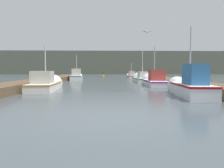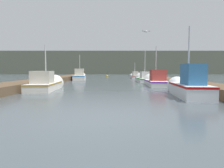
{
  "view_description": "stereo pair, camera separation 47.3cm",
  "coord_description": "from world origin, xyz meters",
  "px_view_note": "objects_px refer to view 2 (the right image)",
  "views": [
    {
      "loc": [
        -0.13,
        -5.53,
        1.42
      ],
      "look_at": [
        0.29,
        8.04,
        0.46
      ],
      "focal_mm": 32.0,
      "sensor_mm": 36.0,
      "label": 1
    },
    {
      "loc": [
        0.34,
        -5.53,
        1.42
      ],
      "look_at": [
        0.29,
        8.04,
        0.46
      ],
      "focal_mm": 32.0,
      "sensor_mm": 36.0,
      "label": 2
    }
  ],
  "objects_px": {
    "fishing_boat_4": "(81,76)",
    "fishing_boat_5": "(135,76)",
    "channel_buoy": "(108,76)",
    "mooring_piling_2": "(146,75)",
    "fishing_boat_3": "(145,79)",
    "fishing_boat_1": "(48,84)",
    "seagull_lead": "(147,32)",
    "fishing_boat_0": "(188,86)",
    "mooring_piling_0": "(143,75)",
    "fishing_boat_2": "(156,81)",
    "mooring_piling_1": "(85,74)"
  },
  "relations": [
    {
      "from": "fishing_boat_2",
      "to": "mooring_piling_2",
      "type": "relative_size",
      "value": 4.39
    },
    {
      "from": "fishing_boat_2",
      "to": "channel_buoy",
      "type": "relative_size",
      "value": 6.35
    },
    {
      "from": "fishing_boat_2",
      "to": "fishing_boat_4",
      "type": "distance_m",
      "value": 13.7
    },
    {
      "from": "fishing_boat_0",
      "to": "mooring_piling_1",
      "type": "relative_size",
      "value": 3.7
    },
    {
      "from": "fishing_boat_1",
      "to": "mooring_piling_2",
      "type": "height_order",
      "value": "fishing_boat_1"
    },
    {
      "from": "seagull_lead",
      "to": "fishing_boat_2",
      "type": "bearing_deg",
      "value": 60.74
    },
    {
      "from": "fishing_boat_5",
      "to": "mooring_piling_1",
      "type": "bearing_deg",
      "value": 151.99
    },
    {
      "from": "fishing_boat_0",
      "to": "mooring_piling_0",
      "type": "height_order",
      "value": "fishing_boat_0"
    },
    {
      "from": "fishing_boat_4",
      "to": "fishing_boat_3",
      "type": "bearing_deg",
      "value": -36.06
    },
    {
      "from": "fishing_boat_4",
      "to": "fishing_boat_5",
      "type": "height_order",
      "value": "fishing_boat_4"
    },
    {
      "from": "fishing_boat_3",
      "to": "seagull_lead",
      "type": "height_order",
      "value": "seagull_lead"
    },
    {
      "from": "fishing_boat_3",
      "to": "fishing_boat_4",
      "type": "distance_m",
      "value": 10.01
    },
    {
      "from": "fishing_boat_0",
      "to": "fishing_boat_4",
      "type": "bearing_deg",
      "value": 120.66
    },
    {
      "from": "fishing_boat_5",
      "to": "channel_buoy",
      "type": "relative_size",
      "value": 4.61
    },
    {
      "from": "fishing_boat_4",
      "to": "fishing_boat_2",
      "type": "bearing_deg",
      "value": -55.82
    },
    {
      "from": "fishing_boat_4",
      "to": "mooring_piling_0",
      "type": "height_order",
      "value": "fishing_boat_4"
    },
    {
      "from": "mooring_piling_0",
      "to": "fishing_boat_2",
      "type": "bearing_deg",
      "value": -94.32
    },
    {
      "from": "fishing_boat_3",
      "to": "fishing_boat_1",
      "type": "bearing_deg",
      "value": -131.48
    },
    {
      "from": "fishing_boat_3",
      "to": "channel_buoy",
      "type": "distance_m",
      "value": 18.7
    },
    {
      "from": "fishing_boat_4",
      "to": "mooring_piling_1",
      "type": "distance_m",
      "value": 10.28
    },
    {
      "from": "channel_buoy",
      "to": "fishing_boat_0",
      "type": "bearing_deg",
      "value": -80.7
    },
    {
      "from": "fishing_boat_0",
      "to": "channel_buoy",
      "type": "bearing_deg",
      "value": 104.37
    },
    {
      "from": "fishing_boat_1",
      "to": "seagull_lead",
      "type": "height_order",
      "value": "seagull_lead"
    },
    {
      "from": "mooring_piling_0",
      "to": "mooring_piling_1",
      "type": "bearing_deg",
      "value": 150.68
    },
    {
      "from": "mooring_piling_1",
      "to": "seagull_lead",
      "type": "xyz_separation_m",
      "value": [
        7.73,
        -26.68,
        3.17
      ]
    },
    {
      "from": "mooring_piling_1",
      "to": "mooring_piling_2",
      "type": "distance_m",
      "value": 14.65
    },
    {
      "from": "channel_buoy",
      "to": "seagull_lead",
      "type": "height_order",
      "value": "seagull_lead"
    },
    {
      "from": "fishing_boat_2",
      "to": "fishing_boat_3",
      "type": "xyz_separation_m",
      "value": [
        -0.13,
        5.46,
        -0.03
      ]
    },
    {
      "from": "fishing_boat_5",
      "to": "mooring_piling_0",
      "type": "xyz_separation_m",
      "value": [
        1.23,
        -1.16,
        0.17
      ]
    },
    {
      "from": "fishing_boat_2",
      "to": "seagull_lead",
      "type": "distance_m",
      "value": 7.09
    },
    {
      "from": "seagull_lead",
      "to": "fishing_boat_3",
      "type": "bearing_deg",
      "value": 69.67
    },
    {
      "from": "fishing_boat_4",
      "to": "channel_buoy",
      "type": "height_order",
      "value": "fishing_boat_4"
    },
    {
      "from": "mooring_piling_0",
      "to": "seagull_lead",
      "type": "distance_m",
      "value": 21.13
    },
    {
      "from": "fishing_boat_0",
      "to": "fishing_boat_4",
      "type": "distance_m",
      "value": 20.43
    },
    {
      "from": "fishing_boat_1",
      "to": "seagull_lead",
      "type": "relative_size",
      "value": 9.67
    },
    {
      "from": "fishing_boat_2",
      "to": "mooring_piling_1",
      "type": "relative_size",
      "value": 4.69
    },
    {
      "from": "fishing_boat_5",
      "to": "mooring_piling_1",
      "type": "relative_size",
      "value": 3.4
    },
    {
      "from": "fishing_boat_5",
      "to": "mooring_piling_2",
      "type": "xyz_separation_m",
      "value": [
        0.98,
        -5.37,
        0.34
      ]
    },
    {
      "from": "fishing_boat_4",
      "to": "mooring_piling_0",
      "type": "bearing_deg",
      "value": 17.55
    },
    {
      "from": "fishing_boat_3",
      "to": "mooring_piling_0",
      "type": "relative_size",
      "value": 4.96
    },
    {
      "from": "fishing_boat_3",
      "to": "mooring_piling_2",
      "type": "height_order",
      "value": "fishing_boat_3"
    },
    {
      "from": "fishing_boat_3",
      "to": "mooring_piling_1",
      "type": "bearing_deg",
      "value": 121.95
    },
    {
      "from": "mooring_piling_2",
      "to": "channel_buoy",
      "type": "bearing_deg",
      "value": 114.65
    },
    {
      "from": "fishing_boat_4",
      "to": "seagull_lead",
      "type": "bearing_deg",
      "value": -72.85
    },
    {
      "from": "fishing_boat_2",
      "to": "mooring_piling_0",
      "type": "distance_m",
      "value": 14.79
    },
    {
      "from": "fishing_boat_0",
      "to": "mooring_piling_2",
      "type": "height_order",
      "value": "fishing_boat_0"
    },
    {
      "from": "fishing_boat_4",
      "to": "mooring_piling_2",
      "type": "relative_size",
      "value": 4.49
    },
    {
      "from": "fishing_boat_1",
      "to": "fishing_boat_2",
      "type": "height_order",
      "value": "fishing_boat_2"
    },
    {
      "from": "seagull_lead",
      "to": "fishing_boat_4",
      "type": "bearing_deg",
      "value": 101.12
    },
    {
      "from": "fishing_boat_0",
      "to": "fishing_boat_5",
      "type": "height_order",
      "value": "fishing_boat_0"
    }
  ]
}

